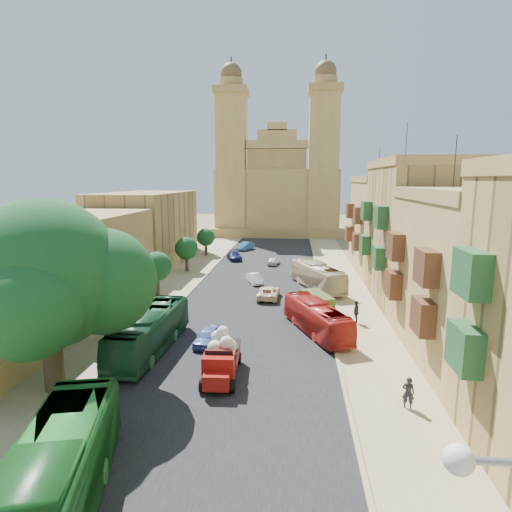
% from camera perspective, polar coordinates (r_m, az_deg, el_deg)
% --- Properties ---
extents(ground, '(260.00, 260.00, 0.00)m').
position_cam_1_polar(ground, '(21.62, -6.99, -23.18)').
color(ground, brown).
extents(road_surface, '(14.00, 140.00, 0.01)m').
position_cam_1_polar(road_surface, '(49.24, 0.43, -3.76)').
color(road_surface, black).
rests_on(road_surface, ground).
extents(sidewalk_east, '(5.00, 140.00, 0.01)m').
position_cam_1_polar(sidewalk_east, '(49.37, 11.51, -3.93)').
color(sidewalk_east, '#9C8B66').
rests_on(sidewalk_east, ground).
extents(sidewalk_west, '(5.00, 140.00, 0.01)m').
position_cam_1_polar(sidewalk_west, '(50.91, -10.30, -3.46)').
color(sidewalk_west, '#9C8B66').
rests_on(sidewalk_west, ground).
extents(kerb_east, '(0.25, 140.00, 0.12)m').
position_cam_1_polar(kerb_east, '(49.14, 8.61, -3.84)').
color(kerb_east, '#9C8B66').
rests_on(kerb_east, ground).
extents(kerb_west, '(0.25, 140.00, 0.12)m').
position_cam_1_polar(kerb_west, '(50.29, -7.55, -3.49)').
color(kerb_west, '#9C8B66').
rests_on(kerb_west, ground).
extents(townhouse_b, '(9.00, 14.00, 14.90)m').
position_cam_1_polar(townhouse_b, '(31.60, 27.30, -2.30)').
color(townhouse_b, '#A7864B').
rests_on(townhouse_b, ground).
extents(townhouse_c, '(9.00, 14.00, 17.40)m').
position_cam_1_polar(townhouse_c, '(44.52, 20.81, 3.12)').
color(townhouse_c, tan).
rests_on(townhouse_c, ground).
extents(townhouse_d, '(9.00, 14.00, 15.90)m').
position_cam_1_polar(townhouse_d, '(58.13, 17.14, 4.09)').
color(townhouse_d, '#A7864B').
rests_on(townhouse_d, ground).
extents(west_wall, '(1.00, 40.00, 1.80)m').
position_cam_1_polar(west_wall, '(42.54, -17.88, -5.26)').
color(west_wall, '#A7864B').
rests_on(west_wall, ground).
extents(west_building_low, '(10.00, 28.00, 8.40)m').
position_cam_1_polar(west_building_low, '(42.60, -26.00, -1.23)').
color(west_building_low, olive).
rests_on(west_building_low, ground).
extents(west_building_mid, '(10.00, 22.00, 10.00)m').
position_cam_1_polar(west_building_mid, '(65.81, -14.33, 3.87)').
color(west_building_mid, tan).
rests_on(west_building_mid, ground).
extents(church, '(28.00, 22.50, 36.30)m').
position_cam_1_polar(church, '(96.34, 2.95, 8.77)').
color(church, '#A7864B').
rests_on(church, ground).
extents(ficus_tree, '(10.93, 10.05, 10.93)m').
position_cam_1_polar(ficus_tree, '(26.05, -26.01, -2.85)').
color(ficus_tree, '#382C1C').
rests_on(ficus_tree, ground).
extents(street_tree_a, '(3.65, 3.65, 5.62)m').
position_cam_1_polar(street_tree_a, '(33.77, -19.53, -4.29)').
color(street_tree_a, '#382C1C').
rests_on(street_tree_a, ground).
extents(street_tree_b, '(3.02, 3.02, 4.64)m').
position_cam_1_polar(street_tree_b, '(44.80, -13.09, -1.37)').
color(street_tree_b, '#382C1C').
rests_on(street_tree_b, ground).
extents(street_tree_c, '(2.96, 2.96, 4.55)m').
position_cam_1_polar(street_tree_c, '(56.13, -9.26, 1.00)').
color(street_tree_c, '#382C1C').
rests_on(street_tree_c, ground).
extents(street_tree_d, '(2.81, 2.81, 4.32)m').
position_cam_1_polar(street_tree_d, '(67.71, -6.72, 2.49)').
color(street_tree_d, '#382C1C').
rests_on(street_tree_d, ground).
extents(red_truck, '(2.22, 5.17, 2.97)m').
position_cam_1_polar(red_truck, '(26.60, -4.63, -13.24)').
color(red_truck, maroon).
rests_on(red_truck, ground).
extents(olive_pickup, '(3.08, 4.45, 1.69)m').
position_cam_1_polar(olive_pickup, '(39.32, 8.09, -6.23)').
color(olive_pickup, '#445921').
rests_on(olive_pickup, ground).
extents(bus_green_south, '(5.34, 11.85, 3.21)m').
position_cam_1_polar(bus_green_south, '(17.74, -25.79, -26.25)').
color(bus_green_south, '#1C6825').
rests_on(bus_green_south, ground).
extents(bus_green_north, '(2.89, 10.51, 2.90)m').
position_cam_1_polar(bus_green_north, '(31.07, -13.96, -9.72)').
color(bus_green_north, '#1B502E').
rests_on(bus_green_north, ground).
extents(bus_red_east, '(5.29, 8.98, 2.47)m').
position_cam_1_polar(bus_red_east, '(33.95, 8.09, -8.17)').
color(bus_red_east, red).
rests_on(bus_red_east, ground).
extents(bus_cream_east, '(5.96, 10.21, 2.80)m').
position_cam_1_polar(bus_cream_east, '(47.47, 8.14, -2.66)').
color(bus_cream_east, beige).
rests_on(bus_cream_east, ground).
extents(car_blue_a, '(1.87, 3.68, 1.20)m').
position_cam_1_polar(car_blue_a, '(31.85, -6.43, -10.60)').
color(car_blue_a, '#526EBE').
rests_on(car_blue_a, ground).
extents(car_white_a, '(2.42, 3.70, 1.15)m').
position_cam_1_polar(car_white_a, '(49.39, -0.17, -3.03)').
color(car_white_a, white).
rests_on(car_white_a, ground).
extents(car_cream, '(2.23, 4.54, 1.24)m').
position_cam_1_polar(car_cream, '(43.26, 1.68, -4.89)').
color(car_cream, beige).
rests_on(car_cream, ground).
extents(car_dkblue, '(3.09, 4.76, 1.28)m').
position_cam_1_polar(car_dkblue, '(63.79, -2.93, 0.03)').
color(car_dkblue, '#131848').
rests_on(car_dkblue, ground).
extents(car_white_b, '(1.88, 3.34, 1.07)m').
position_cam_1_polar(car_white_b, '(60.22, 2.35, -0.67)').
color(car_white_b, white).
rests_on(car_white_b, ground).
extents(car_blue_b, '(2.86, 4.26, 1.33)m').
position_cam_1_polar(car_blue_b, '(72.78, -1.43, 1.32)').
color(car_blue_b, '#306AA6').
rests_on(car_blue_b, ground).
extents(pedestrian_a, '(0.71, 0.55, 1.73)m').
position_cam_1_polar(pedestrian_a, '(24.80, 19.63, -16.78)').
color(pedestrian_a, black).
rests_on(pedestrian_a, ground).
extents(pedestrian_c, '(0.74, 1.23, 1.96)m').
position_cam_1_polar(pedestrian_c, '(36.85, 13.21, -7.28)').
color(pedestrian_c, '#302F33').
rests_on(pedestrian_c, ground).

